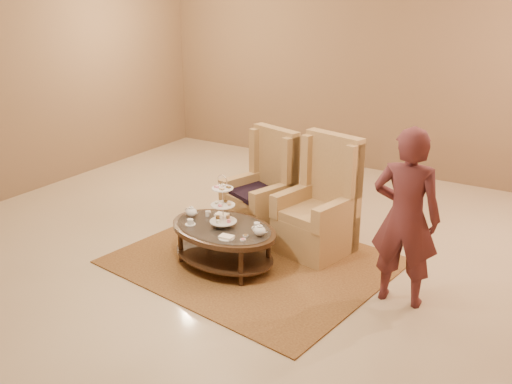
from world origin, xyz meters
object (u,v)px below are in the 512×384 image
Objects in this scene: tea_table at (224,234)px; armchair_right at (320,213)px; armchair_left at (264,197)px; person at (406,218)px.

tea_table is 1.14m from armchair_right.
tea_table is at bearing -65.32° from armchair_left.
armchair_right is 0.77× the size of person.
tea_table is 1.07m from armchair_left.
armchair_left is 2.15m from person.
armchair_right reaches higher than tea_table.
tea_table is 1.06× the size of armchair_left.
armchair_right reaches higher than armchair_left.
armchair_right is at bearing -34.19° from person.
person is at bearing -4.18° from armchair_left.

